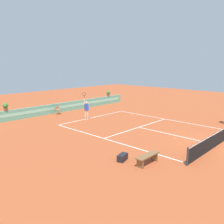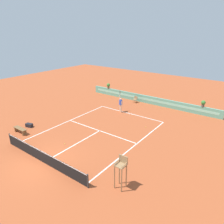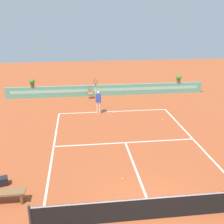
{
  "view_description": "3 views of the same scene",
  "coord_description": "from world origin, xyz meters",
  "px_view_note": "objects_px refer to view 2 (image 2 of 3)",
  "views": [
    {
      "loc": [
        -15.54,
        -5.1,
        5.21
      ],
      "look_at": [
        -0.46,
        9.01,
        1.0
      ],
      "focal_mm": 38.5,
      "sensor_mm": 36.0,
      "label": 1
    },
    {
      "loc": [
        11.64,
        -7.3,
        9.0
      ],
      "look_at": [
        -0.46,
        9.01,
        1.0
      ],
      "focal_mm": 33.47,
      "sensor_mm": 36.0,
      "label": 2
    },
    {
      "loc": [
        -2.58,
        -8.01,
        7.1
      ],
      "look_at": [
        -0.46,
        9.01,
        1.0
      ],
      "focal_mm": 44.47,
      "sensor_mm": 36.0,
      "label": 3
    }
  ],
  "objects_px": {
    "gear_bag": "(29,125)",
    "tennis_player": "(121,104)",
    "umpire_chair": "(121,169)",
    "bench_courtside": "(20,129)",
    "potted_plant_far_left": "(108,85)",
    "potted_plant_far_right": "(203,103)",
    "tennis_ball_near_baseline": "(65,144)",
    "tennis_ball_mid_court": "(109,110)",
    "ball_kid_chair": "(135,99)",
    "tennis_ball_by_sideline": "(146,127)"
  },
  "relations": [
    {
      "from": "gear_bag",
      "to": "tennis_ball_by_sideline",
      "type": "height_order",
      "value": "gear_bag"
    },
    {
      "from": "tennis_ball_by_sideline",
      "to": "ball_kid_chair",
      "type": "bearing_deg",
      "value": 128.53
    },
    {
      "from": "gear_bag",
      "to": "tennis_ball_mid_court",
      "type": "bearing_deg",
      "value": 67.09
    },
    {
      "from": "ball_kid_chair",
      "to": "potted_plant_far_left",
      "type": "xyz_separation_m",
      "value": [
        -5.04,
        0.73,
        0.93
      ]
    },
    {
      "from": "umpire_chair",
      "to": "gear_bag",
      "type": "relative_size",
      "value": 3.06
    },
    {
      "from": "bench_courtside",
      "to": "tennis_player",
      "type": "bearing_deg",
      "value": 65.86
    },
    {
      "from": "gear_bag",
      "to": "tennis_ball_by_sideline",
      "type": "distance_m",
      "value": 11.58
    },
    {
      "from": "gear_bag",
      "to": "potted_plant_far_right",
      "type": "distance_m",
      "value": 18.72
    },
    {
      "from": "tennis_ball_near_baseline",
      "to": "potted_plant_far_right",
      "type": "distance_m",
      "value": 15.68
    },
    {
      "from": "umpire_chair",
      "to": "gear_bag",
      "type": "bearing_deg",
      "value": 172.39
    },
    {
      "from": "tennis_ball_by_sideline",
      "to": "tennis_ball_near_baseline",
      "type": "bearing_deg",
      "value": -119.56
    },
    {
      "from": "bench_courtside",
      "to": "potted_plant_far_left",
      "type": "relative_size",
      "value": 2.21
    },
    {
      "from": "bench_courtside",
      "to": "tennis_ball_mid_court",
      "type": "xyz_separation_m",
      "value": [
        3.02,
        9.69,
        -0.34
      ]
    },
    {
      "from": "ball_kid_chair",
      "to": "potted_plant_far_left",
      "type": "distance_m",
      "value": 5.18
    },
    {
      "from": "potted_plant_far_right",
      "to": "potted_plant_far_left",
      "type": "xyz_separation_m",
      "value": [
        -13.32,
        0.0,
        0.0
      ]
    },
    {
      "from": "tennis_player",
      "to": "tennis_ball_mid_court",
      "type": "height_order",
      "value": "tennis_player"
    },
    {
      "from": "umpire_chair",
      "to": "ball_kid_chair",
      "type": "height_order",
      "value": "umpire_chair"
    },
    {
      "from": "ball_kid_chair",
      "to": "tennis_ball_by_sideline",
      "type": "height_order",
      "value": "ball_kid_chair"
    },
    {
      "from": "tennis_player",
      "to": "ball_kid_chair",
      "type": "bearing_deg",
      "value": 95.7
    },
    {
      "from": "tennis_player",
      "to": "tennis_ball_mid_court",
      "type": "distance_m",
      "value": 1.8
    },
    {
      "from": "gear_bag",
      "to": "tennis_player",
      "type": "height_order",
      "value": "tennis_player"
    },
    {
      "from": "tennis_ball_near_baseline",
      "to": "tennis_ball_by_sideline",
      "type": "xyz_separation_m",
      "value": [
        3.97,
        7.0,
        0.0
      ]
    },
    {
      "from": "tennis_ball_by_sideline",
      "to": "potted_plant_far_right",
      "type": "height_order",
      "value": "potted_plant_far_right"
    },
    {
      "from": "ball_kid_chair",
      "to": "gear_bag",
      "type": "bearing_deg",
      "value": -109.88
    },
    {
      "from": "tennis_ball_mid_court",
      "to": "potted_plant_far_left",
      "type": "bearing_deg",
      "value": 128.13
    },
    {
      "from": "bench_courtside",
      "to": "tennis_ball_by_sideline",
      "type": "relative_size",
      "value": 23.53
    },
    {
      "from": "umpire_chair",
      "to": "potted_plant_far_left",
      "type": "height_order",
      "value": "umpire_chair"
    },
    {
      "from": "gear_bag",
      "to": "potted_plant_far_right",
      "type": "xyz_separation_m",
      "value": [
        12.9,
        13.51,
        1.23
      ]
    },
    {
      "from": "umpire_chair",
      "to": "tennis_ball_near_baseline",
      "type": "xyz_separation_m",
      "value": [
        -6.72,
        1.41,
        -1.31
      ]
    },
    {
      "from": "bench_courtside",
      "to": "tennis_player",
      "type": "distance_m",
      "value": 10.98
    },
    {
      "from": "bench_courtside",
      "to": "umpire_chair",
      "type": "bearing_deg",
      "value": -1.76
    },
    {
      "from": "umpire_chair",
      "to": "ball_kid_chair",
      "type": "distance_m",
      "value": 16.26
    },
    {
      "from": "tennis_player",
      "to": "tennis_ball_by_sideline",
      "type": "xyz_separation_m",
      "value": [
        4.36,
        -1.95,
        -1.02
      ]
    },
    {
      "from": "bench_courtside",
      "to": "tennis_ball_near_baseline",
      "type": "relative_size",
      "value": 23.53
    },
    {
      "from": "gear_bag",
      "to": "potted_plant_far_left",
      "type": "bearing_deg",
      "value": 91.79
    },
    {
      "from": "ball_kid_chair",
      "to": "tennis_ball_by_sideline",
      "type": "xyz_separation_m",
      "value": [
        4.77,
        -5.99,
        -0.44
      ]
    },
    {
      "from": "tennis_ball_near_baseline",
      "to": "potted_plant_far_right",
      "type": "height_order",
      "value": "potted_plant_far_right"
    },
    {
      "from": "tennis_ball_near_baseline",
      "to": "umpire_chair",
      "type": "bearing_deg",
      "value": -11.88
    },
    {
      "from": "umpire_chair",
      "to": "gear_bag",
      "type": "distance_m",
      "value": 12.3
    },
    {
      "from": "bench_courtside",
      "to": "potted_plant_far_left",
      "type": "distance_m",
      "value": 14.84
    },
    {
      "from": "gear_bag",
      "to": "tennis_ball_mid_court",
      "type": "distance_m",
      "value": 9.15
    },
    {
      "from": "umpire_chair",
      "to": "potted_plant_far_right",
      "type": "height_order",
      "value": "umpire_chair"
    },
    {
      "from": "umpire_chair",
      "to": "potted_plant_far_right",
      "type": "relative_size",
      "value": 2.96
    },
    {
      "from": "umpire_chair",
      "to": "tennis_ball_mid_court",
      "type": "relative_size",
      "value": 31.47
    },
    {
      "from": "umpire_chair",
      "to": "ball_kid_chair",
      "type": "bearing_deg",
      "value": 117.57
    },
    {
      "from": "umpire_chair",
      "to": "tennis_player",
      "type": "bearing_deg",
      "value": 124.49
    },
    {
      "from": "ball_kid_chair",
      "to": "gear_bag",
      "type": "xyz_separation_m",
      "value": [
        -4.62,
        -12.77,
        -0.3
      ]
    },
    {
      "from": "potted_plant_far_left",
      "to": "tennis_ball_mid_court",
      "type": "bearing_deg",
      "value": -51.87
    },
    {
      "from": "gear_bag",
      "to": "tennis_ball_near_baseline",
      "type": "height_order",
      "value": "gear_bag"
    },
    {
      "from": "tennis_ball_by_sideline",
      "to": "tennis_player",
      "type": "bearing_deg",
      "value": 155.97
    }
  ]
}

